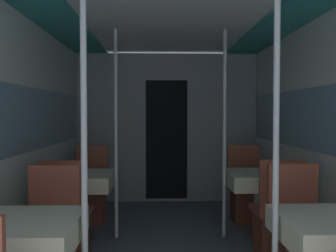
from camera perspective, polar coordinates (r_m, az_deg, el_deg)
wall_left at (r=3.63m, az=-22.12°, el=-1.40°), size 0.05×6.54×2.28m
wall_right at (r=3.75m, az=22.96°, el=-1.32°), size 0.05×6.54×2.28m
ceiling_panel at (r=3.53m, az=0.79°, el=17.68°), size 2.83×6.54×0.07m
bulkhead_far at (r=5.80m, az=-0.24°, el=-0.31°), size 2.78×0.09×2.28m
dining_table_left_0 at (r=2.57m, az=-21.48°, el=-15.50°), size 0.70×0.70×0.71m
chair_left_far_0 at (r=3.20m, az=-17.62°, el=-17.69°), size 0.41×0.41×0.95m
support_pole_left_0 at (r=2.36m, az=-12.66°, el=-3.61°), size 0.04×0.04×2.28m
dining_table_left_1 at (r=4.24m, az=-13.22°, el=-8.47°), size 0.70×0.70×0.71m
chair_left_near_1 at (r=3.75m, az=-15.06°, el=-14.74°), size 0.41×0.41×0.95m
chair_left_far_1 at (r=4.88m, az=-11.76°, el=-10.78°), size 0.41×0.41×0.95m
support_pole_left_1 at (r=4.12m, az=-7.94°, el=-1.20°), size 0.04×0.04×2.28m
dining_table_right_0 at (r=2.68m, az=24.26°, el=-14.80°), size 0.70×0.70×0.71m
chair_right_far_0 at (r=3.29m, az=19.43°, el=-17.16°), size 0.41×0.41×0.95m
support_pole_right_0 at (r=2.43m, az=16.12°, el=-3.47°), size 0.04×0.04×2.28m
dining_table_right_1 at (r=4.31m, az=13.73°, el=-8.31°), size 0.70×0.70×0.71m
chair_right_near_1 at (r=3.82m, az=16.14°, el=-14.41°), size 0.41×0.41×0.95m
chair_right_far_1 at (r=4.93m, az=11.83°, el=-10.63°), size 0.41×0.41×0.95m
support_pole_right_1 at (r=4.16m, az=8.59°, el=-1.17°), size 0.04×0.04×2.28m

